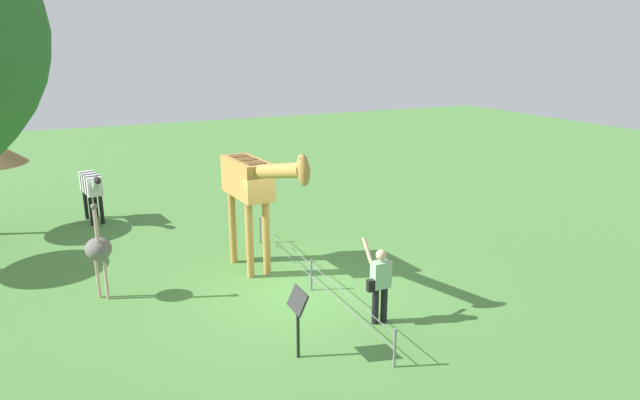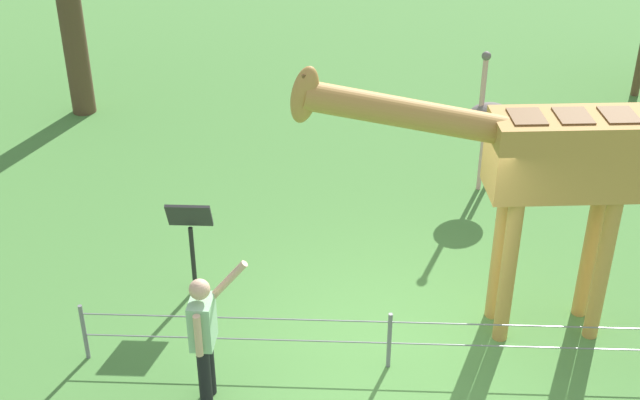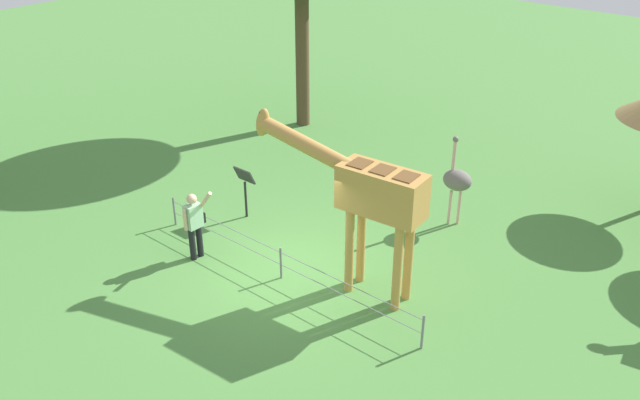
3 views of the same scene
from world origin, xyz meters
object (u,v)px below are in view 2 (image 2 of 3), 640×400
ostrich (490,119)px  info_sign (190,228)px  giraffe (535,164)px  visitor (204,333)px

ostrich → info_sign: ostrich is taller
ostrich → info_sign: size_ratio=1.70×
giraffe → info_sign: bearing=-8.2°
giraffe → ostrich: giraffe is taller
giraffe → visitor: (3.53, 1.43, -1.34)m
ostrich → visitor: bearing=54.2°
visitor → info_sign: 2.06m
visitor → info_sign: size_ratio=1.31×
visitor → ostrich: size_ratio=0.77×
info_sign → ostrich: bearing=-143.9°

